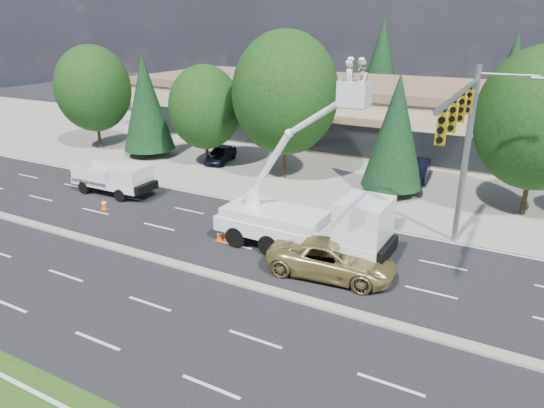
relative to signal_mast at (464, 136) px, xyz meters
The scene contains 23 objects.
ground 13.67m from the signal_mast, 144.92° to the right, with size 140.00×140.00×0.00m, color black.
concrete_apron 17.47m from the signal_mast, 127.74° to the left, with size 140.00×22.00×0.01m, color gray.
road_median 13.64m from the signal_mast, 144.92° to the right, with size 120.00×0.55×0.12m, color gray.
strip_mall 25.23m from the signal_mast, 113.62° to the left, with size 50.40×15.40×5.50m.
tree_front_a 33.01m from the signal_mast, 166.05° to the left, with size 6.55×6.55×9.09m.
tree_front_b 27.26m from the signal_mast, 163.00° to the left, with size 4.28×4.28×8.44m.
tree_front_c 21.60m from the signal_mast, 158.34° to the left, with size 5.68×5.68×7.88m.
tree_front_d 15.27m from the signal_mast, 148.59° to the left, with size 7.55×7.55×10.48m.
tree_front_e 9.58m from the signal_mast, 122.30° to the left, with size 4.03×4.03×7.95m.
tree_front_f 8.50m from the signal_mast, 69.52° to the left, with size 7.08×7.08×9.83m.
tree_back_a 44.84m from the signal_mast, 128.72° to the left, with size 4.09×4.09×8.07m.
tree_back_b 37.67m from the signal_mast, 111.87° to the left, with size 5.69×5.69×11.22m.
tree_back_c 34.96m from the signal_mast, 90.05° to the left, with size 4.99×4.99×9.85m.
signal_mast is the anchor object (origin of this frame).
utility_pickup 21.73m from the signal_mast, behind, with size 5.60×2.25×2.14m.
bucket_truck 7.75m from the signal_mast, 154.28° to the right, with size 8.77×3.02×9.50m.
traffic_cone_a 20.89m from the signal_mast, behind, with size 0.40×0.40×0.70m.
traffic_cone_b 12.91m from the signal_mast, 161.24° to the right, with size 0.40×0.40×0.70m.
traffic_cone_c 12.60m from the signal_mast, 161.65° to the right, with size 0.40×0.40×0.70m.
traffic_cone_d 7.40m from the signal_mast, 126.82° to the right, with size 0.40×0.40×0.70m.
minivan 8.12m from the signal_mast, 135.10° to the right, with size 2.67×5.78×1.61m, color #A38F4E.
parked_car_west 22.20m from the signal_mast, 154.92° to the left, with size 1.61×4.01×1.37m, color black.
parked_car_east 13.90m from the signal_mast, 109.16° to the left, with size 1.53×4.39×1.45m, color black.
Camera 1 is at (12.54, -15.94, 10.87)m, focal length 32.00 mm.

